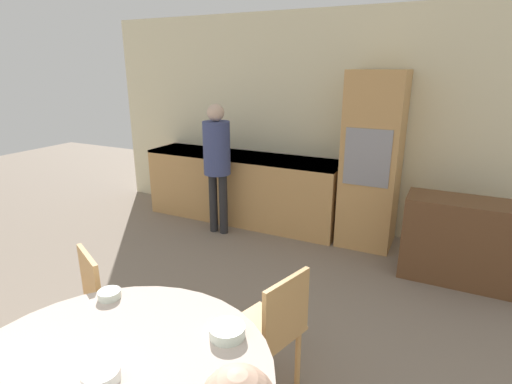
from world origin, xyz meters
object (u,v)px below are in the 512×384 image
chair_far_right (272,328)px  oven_unit (372,161)px  bowl_near (109,294)px  bowl_far (101,375)px  person_standing (217,155)px  bowl_centre (227,331)px  chair_far_left (77,311)px  sideboard (469,242)px

chair_far_right → oven_unit: bearing=-164.3°
bowl_near → bowl_far: size_ratio=0.80×
person_standing → bowl_centre: 3.01m
oven_unit → bowl_near: 3.16m
chair_far_left → chair_far_right: (1.18, 0.39, 0.00)m
chair_far_right → bowl_centre: size_ratio=5.01×
person_standing → bowl_far: (1.30, -3.00, -0.20)m
bowl_near → bowl_far: (0.43, -0.47, 0.00)m
sideboard → person_standing: bearing=-179.5°
bowl_near → chair_far_left: bearing=169.0°
sideboard → person_standing: size_ratio=0.74×
person_standing → bowl_centre: person_standing is taller
bowl_near → person_standing: bearing=108.9°
bowl_near → bowl_centre: (0.75, 0.00, 0.01)m
oven_unit → chair_far_left: 3.24m
person_standing → bowl_near: size_ratio=12.54×
person_standing → bowl_near: person_standing is taller
oven_unit → sideboard: bearing=-25.0°
person_standing → bowl_far: person_standing is taller
bowl_far → bowl_centre: bearing=56.0°
bowl_far → chair_far_left: bearing=146.7°
bowl_far → chair_far_right: bearing=69.4°
sideboard → bowl_near: bearing=-125.8°
person_standing → bowl_far: size_ratio=9.99×
sideboard → bowl_centre: 2.81m
chair_far_right → person_standing: 2.69m
sideboard → person_standing: 2.78m
bowl_far → bowl_near: bearing=132.9°
bowl_near → bowl_centre: 0.75m
chair_far_left → bowl_centre: (1.14, -0.07, 0.28)m
oven_unit → sideboard: 1.27m
oven_unit → chair_far_left: (-1.21, -2.96, -0.48)m
oven_unit → bowl_far: (-0.39, -3.51, -0.20)m
chair_far_right → bowl_centre: (-0.03, -0.46, 0.28)m
bowl_centre → sideboard: bearing=66.8°
person_standing → bowl_near: bearing=-71.1°
bowl_far → oven_unit: bearing=83.7°
chair_far_left → bowl_far: 1.03m
chair_far_right → sideboard: bearing=169.5°
sideboard → chair_far_left: (-2.24, -2.48, 0.09)m
sideboard → bowl_far: size_ratio=7.41×
chair_far_right → person_standing: person_standing is taller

